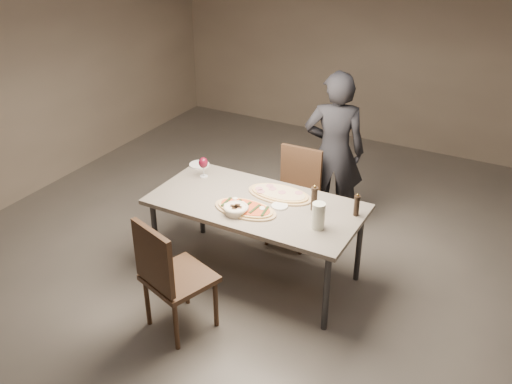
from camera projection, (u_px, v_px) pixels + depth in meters
The scene contains 14 objects.
room at pixel (256, 131), 4.52m from camera, with size 7.00×7.00×7.00m.
dining_table at pixel (256, 208), 4.86m from camera, with size 1.80×0.90×0.75m.
zucchini_pizza at pixel (245, 208), 4.70m from camera, with size 0.55×0.31×0.05m.
ham_pizza at pixel (280, 194), 4.93m from camera, with size 0.59×0.33×0.04m.
bread_basket at pixel (236, 209), 4.64m from camera, with size 0.21×0.21×0.07m.
oil_dish at pixel (280, 206), 4.76m from camera, with size 0.14×0.14×0.02m.
pepper_mill_left at pixel (314, 198), 4.67m from camera, with size 0.06×0.06×0.23m.
pepper_mill_right at pixel (357, 205), 4.60m from camera, with size 0.05×0.05×0.20m.
carafe at pixel (318, 216), 4.42m from camera, with size 0.10×0.10×0.22m.
wine_glass at pixel (203, 163), 5.20m from camera, with size 0.09×0.09×0.19m.
side_plate at pixel (199, 165), 5.47m from camera, with size 0.19×0.19×0.01m.
chair_near at pixel (169, 273), 4.27m from camera, with size 0.59×0.59×0.99m.
chair_far at pixel (296, 190), 5.51m from camera, with size 0.45×0.45×0.93m.
diner at pixel (334, 152), 5.57m from camera, with size 0.60×0.39×1.64m, color black.
Camera 1 is at (2.02, -3.69, 3.11)m, focal length 40.00 mm.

